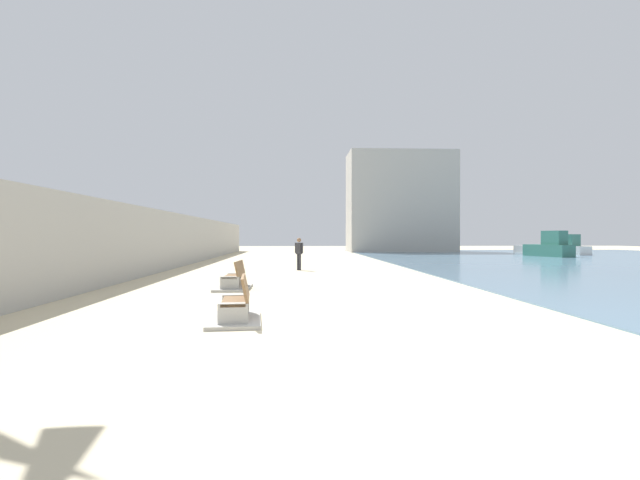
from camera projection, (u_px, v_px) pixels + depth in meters
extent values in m
plane|color=beige|center=(301.00, 268.00, 27.40)|extent=(120.00, 120.00, 0.00)
cube|color=#ADAAA3|center=(166.00, 241.00, 26.99)|extent=(0.80, 64.00, 3.15)
cube|color=#ADAAA3|center=(233.00, 315.00, 9.71)|extent=(0.61, 0.25, 0.50)
cube|color=#ADAAA3|center=(236.00, 305.00, 11.10)|extent=(0.61, 0.25, 0.50)
cube|color=olive|center=(235.00, 301.00, 10.40)|extent=(0.63, 1.64, 0.06)
cube|color=olive|center=(245.00, 287.00, 10.43)|extent=(0.29, 1.61, 0.50)
cube|color=#ADAAA3|center=(235.00, 320.00, 10.40)|extent=(1.27, 2.18, 0.08)
cube|color=#ADAAA3|center=(230.00, 284.00, 16.05)|extent=(0.61, 0.22, 0.50)
cube|color=#ADAAA3|center=(236.00, 280.00, 17.45)|extent=(0.61, 0.22, 0.50)
cube|color=olive|center=(233.00, 276.00, 16.74)|extent=(0.56, 1.62, 0.06)
cube|color=olive|center=(240.00, 268.00, 16.75)|extent=(0.22, 1.60, 0.50)
cube|color=#ADAAA3|center=(233.00, 288.00, 16.75)|extent=(1.18, 2.14, 0.08)
cylinder|color=#333338|center=(300.00, 262.00, 25.91)|extent=(0.12, 0.12, 0.86)
cylinder|color=#333338|center=(298.00, 262.00, 25.98)|extent=(0.12, 0.12, 0.86)
cube|color=#333338|center=(299.00, 248.00, 25.94)|extent=(0.36, 0.33, 0.61)
sphere|color=#936B4C|center=(299.00, 240.00, 25.93)|extent=(0.23, 0.23, 0.23)
cylinder|color=#333338|center=(302.00, 248.00, 25.82)|extent=(0.09, 0.09, 0.55)
cylinder|color=#333338|center=(296.00, 248.00, 26.06)|extent=(0.09, 0.09, 0.55)
cube|color=#337060|center=(548.00, 250.00, 42.52)|extent=(2.68, 4.78, 1.03)
cube|color=#337060|center=(554.00, 238.00, 41.86)|extent=(1.55, 2.21, 1.22)
cube|color=white|center=(551.00, 250.00, 48.05)|extent=(4.86, 7.44, 0.83)
cube|color=#337060|center=(561.00, 240.00, 47.07)|extent=(2.58, 3.48, 1.13)
cube|color=#ADAAA3|center=(400.00, 203.00, 55.93)|extent=(12.00, 6.00, 11.40)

